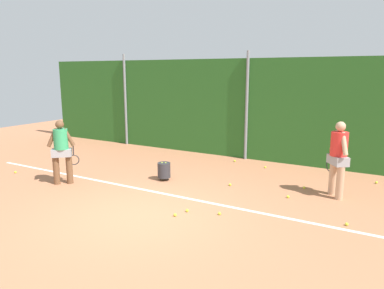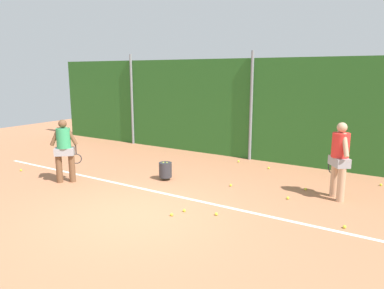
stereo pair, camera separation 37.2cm
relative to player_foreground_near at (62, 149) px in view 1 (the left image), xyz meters
The scene contains 19 objects.
ground_plane 3.51m from the player_foreground_near, 18.17° to the left, with size 28.28×28.28×0.00m, color #B2704C.
hedge_fence_backdrop 6.25m from the player_foreground_near, 58.86° to the left, with size 18.38×0.25×3.43m, color #286023.
fence_post_left 5.61m from the player_foreground_near, 112.20° to the left, with size 0.10×0.10×3.67m, color gray.
fence_post_center 6.11m from the player_foreground_near, 58.01° to the left, with size 0.10×0.10×3.67m, color gray.
court_baseline_paint 3.41m from the player_foreground_near, 11.66° to the left, with size 13.43×0.10×0.01m, color white.
player_foreground_near is the anchor object (origin of this frame).
player_midcourt 7.06m from the player_foreground_near, 21.46° to the left, with size 0.60×0.67×1.85m.
ball_hopper 2.81m from the player_foreground_near, 36.82° to the left, with size 0.36×0.36×0.51m.
tennis_ball_0 4.61m from the player_foreground_near, 27.46° to the left, with size 0.07×0.07×0.07m, color #CCDB33.
tennis_ball_1 2.29m from the player_foreground_near, behind, with size 0.07×0.07×0.07m, color #CCDB33.
tennis_ball_2 4.73m from the player_foreground_near, ahead, with size 0.07×0.07×0.07m, color #CCDB33.
tennis_ball_3 4.06m from the player_foreground_near, ahead, with size 0.07×0.07×0.07m, color #CCDB33.
tennis_ball_4 3.99m from the player_foreground_near, ahead, with size 0.07×0.07×0.07m, color #CCDB33.
tennis_ball_5 5.99m from the player_foreground_near, 18.78° to the left, with size 0.07×0.07×0.07m, color #CCDB33.
tennis_ball_6 7.17m from the player_foreground_near, ahead, with size 0.07×0.07×0.07m, color #CCDB33.
tennis_ball_7 5.57m from the player_foreground_near, 56.15° to the left, with size 0.07×0.07×0.07m, color #CCDB33.
tennis_ball_8 6.49m from the player_foreground_near, 25.98° to the left, with size 0.07×0.07×0.07m, color #CCDB33.
tennis_ball_9 6.09m from the player_foreground_near, 45.45° to the left, with size 0.07×0.07×0.07m, color #CCDB33.
tennis_ball_11 8.56m from the player_foreground_near, 29.97° to the left, with size 0.07×0.07×0.07m, color #CCDB33.
Camera 1 is at (4.57, -5.77, 3.00)m, focal length 34.08 mm.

